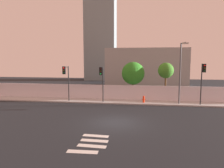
# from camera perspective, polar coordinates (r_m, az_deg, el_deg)

# --- Properties ---
(ground_plane) EXTENTS (80.00, 80.00, 0.00)m
(ground_plane) POSITION_cam_1_polar(r_m,az_deg,el_deg) (17.74, 1.07, -10.42)
(ground_plane) COLOR black
(sidewalk) EXTENTS (36.00, 2.40, 0.15)m
(sidewalk) POSITION_cam_1_polar(r_m,az_deg,el_deg) (25.63, 3.39, -4.87)
(sidewalk) COLOR #ADADAD
(sidewalk) RESTS_ON ground
(perimeter_wall) EXTENTS (36.00, 0.18, 1.80)m
(perimeter_wall) POSITION_cam_1_polar(r_m,az_deg,el_deg) (26.72, 3.64, -2.27)
(perimeter_wall) COLOR silver
(perimeter_wall) RESTS_ON sidewalk
(crosswalk_marking) EXTENTS (2.15, 3.07, 0.01)m
(crosswalk_marking) POSITION_cam_1_polar(r_m,az_deg,el_deg) (13.72, -5.64, -15.73)
(crosswalk_marking) COLOR silver
(crosswalk_marking) RESTS_ON ground
(traffic_light_left) EXTENTS (0.34, 1.41, 4.20)m
(traffic_light_left) POSITION_cam_1_polar(r_m,az_deg,el_deg) (24.24, -2.81, 2.02)
(traffic_light_left) COLOR black
(traffic_light_left) RESTS_ON sidewalk
(traffic_light_center) EXTENTS (0.36, 1.40, 4.26)m
(traffic_light_center) POSITION_cam_1_polar(r_m,az_deg,el_deg) (25.44, -12.41, 2.19)
(traffic_light_center) COLOR black
(traffic_light_center) RESTS_ON sidewalk
(traffic_light_right) EXTENTS (0.36, 1.55, 4.61)m
(traffic_light_right) POSITION_cam_1_polar(r_m,az_deg,el_deg) (24.59, 23.51, 2.21)
(traffic_light_right) COLOR black
(traffic_light_right) RESTS_ON sidewalk
(street_lamp_curbside) EXTENTS (0.62, 1.96, 6.89)m
(street_lamp_curbside) POSITION_cam_1_polar(r_m,az_deg,el_deg) (24.70, 18.23, 4.05)
(street_lamp_curbside) COLOR #4C4C51
(street_lamp_curbside) RESTS_ON sidewalk
(fire_hydrant) EXTENTS (0.44, 0.26, 0.80)m
(fire_hydrant) POSITION_cam_1_polar(r_m,az_deg,el_deg) (25.04, 8.63, -4.04)
(fire_hydrant) COLOR red
(fire_hydrant) RESTS_ON sidewalk
(roadside_tree_leftmost) EXTENTS (2.99, 2.99, 4.90)m
(roadside_tree_leftmost) POSITION_cam_1_polar(r_m,az_deg,el_deg) (27.59, 5.76, 2.91)
(roadside_tree_leftmost) COLOR brown
(roadside_tree_leftmost) RESTS_ON ground
(roadside_tree_midleft) EXTENTS (2.00, 2.00, 4.81)m
(roadside_tree_midleft) POSITION_cam_1_polar(r_m,az_deg,el_deg) (27.70, 14.45, 3.50)
(roadside_tree_midleft) COLOR brown
(roadside_tree_midleft) RESTS_ON ground
(low_building_distant) EXTENTS (14.87, 6.00, 7.25)m
(low_building_distant) POSITION_cam_1_polar(r_m,az_deg,el_deg) (40.34, 9.24, 4.40)
(low_building_distant) COLOR #9D9D9D
(low_building_distant) RESTS_ON ground
(tower_on_skyline) EXTENTS (7.47, 5.00, 22.54)m
(tower_on_skyline) POSITION_cam_1_polar(r_m,az_deg,el_deg) (53.69, -3.13, 13.22)
(tower_on_skyline) COLOR gray
(tower_on_skyline) RESTS_ON ground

